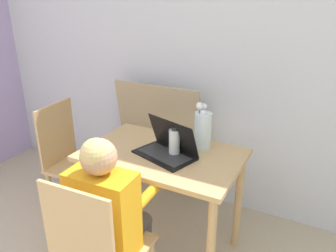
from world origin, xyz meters
TOP-DOWN VIEW (x-y plane):
  - wall_back at (0.00, 2.23)m, footprint 6.40×0.05m
  - dining_table at (-0.07, 1.47)m, footprint 0.98×0.63m
  - chair_spare at (-0.88, 1.51)m, footprint 0.43×0.43m
  - person_seated at (-0.09, 0.94)m, footprint 0.35×0.43m
  - laptop at (-0.03, 1.47)m, footprint 0.42×0.33m
  - flower_vase at (0.12, 1.66)m, footprint 0.11×0.11m
  - water_bottle at (0.01, 1.49)m, footprint 0.07×0.07m
  - cardboard_panel at (-0.44, 2.09)m, footprint 0.76×0.16m

SIDE VIEW (x-z plane):
  - chair_spare at x=-0.88m, z-range 0.01..0.93m
  - cardboard_panel at x=-0.44m, z-range 0.00..1.00m
  - dining_table at x=-0.07m, z-range 0.25..1.00m
  - person_seated at x=-0.09m, z-range 0.13..1.20m
  - laptop at x=-0.03m, z-range 0.68..0.90m
  - water_bottle at x=0.01m, z-range 0.74..0.92m
  - flower_vase at x=0.12m, z-range 0.72..1.03m
  - wall_back at x=0.00m, z-range 0.00..2.50m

